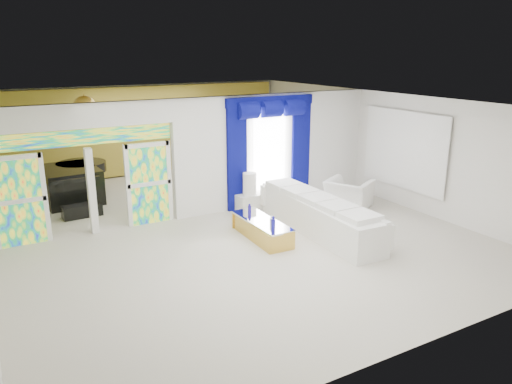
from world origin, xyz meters
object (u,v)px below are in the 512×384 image
white_sofa (318,216)px  grand_piano (70,184)px  console_table (260,201)px  armchair (349,193)px  coffee_table (262,229)px

white_sofa → grand_piano: grand_piano is taller
console_table → grand_piano: 5.38m
white_sofa → grand_piano: (-4.60, 5.44, 0.10)m
armchair → white_sofa: bearing=93.7°
coffee_table → console_table: console_table is taller
coffee_table → grand_piano: 6.09m
armchair → console_table: bearing=36.8°
coffee_table → grand_piano: size_ratio=0.98×
armchair → grand_piano: (-6.48, 4.28, 0.11)m
white_sofa → grand_piano: 7.13m
grand_piano → armchair: bearing=-37.2°
white_sofa → console_table: white_sofa is taller
coffee_table → grand_piano: bearing=122.3°
coffee_table → console_table: (1.03, 1.89, 0.01)m
white_sofa → grand_piano: bearing=132.5°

